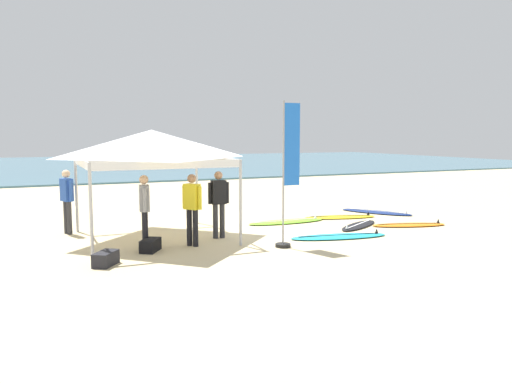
{
  "coord_description": "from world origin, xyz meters",
  "views": [
    {
      "loc": [
        -5.25,
        -12.37,
        2.61
      ],
      "look_at": [
        0.66,
        0.66,
        1.0
      ],
      "focal_mm": 35.39,
      "sensor_mm": 36.0,
      "label": 1
    }
  ],
  "objects": [
    {
      "name": "gear_bag_near_tent",
      "position": [
        -2.81,
        -1.2,
        0.14
      ],
      "size": [
        0.59,
        0.68,
        0.28
      ],
      "primitive_type": "cube",
      "rotation": [
        0.0,
        0.0,
        1.0
      ],
      "color": "black",
      "rests_on": "ground"
    },
    {
      "name": "surfboard_cyan",
      "position": [
        1.95,
        -1.67,
        0.04
      ],
      "size": [
        2.66,
        1.16,
        0.19
      ],
      "color": "#23B2CC",
      "rests_on": "ground"
    },
    {
      "name": "person_yellow",
      "position": [
        -1.77,
        -1.05,
        0.99
      ],
      "size": [
        0.39,
        0.47,
        1.71
      ],
      "color": "black",
      "rests_on": "ground"
    },
    {
      "name": "surfboard_navy",
      "position": [
        5.43,
        1.29,
        0.04
      ],
      "size": [
        1.85,
        2.46,
        0.19
      ],
      "color": "navy",
      "rests_on": "ground"
    },
    {
      "name": "surfboard_lime",
      "position": [
        1.76,
        0.86,
        0.04
      ],
      "size": [
        2.46,
        0.7,
        0.19
      ],
      "color": "#7AD12D",
      "rests_on": "ground"
    },
    {
      "name": "surfboard_yellow",
      "position": [
        3.72,
        0.92,
        0.04
      ],
      "size": [
        2.4,
        1.17,
        0.19
      ],
      "color": "yellow",
      "rests_on": "ground"
    },
    {
      "name": "gear_bag_by_pole",
      "position": [
        -3.91,
        -2.07,
        0.14
      ],
      "size": [
        0.61,
        0.67,
        0.28
      ],
      "primitive_type": "cube",
      "rotation": [
        0.0,
        0.0,
        0.96
      ],
      "color": "#232328",
      "rests_on": "ground"
    },
    {
      "name": "person_black",
      "position": [
        -0.88,
        -0.45,
        0.99
      ],
      "size": [
        0.55,
        0.24,
        1.71
      ],
      "color": "#2D2D33",
      "rests_on": "ground"
    },
    {
      "name": "canopy_tent",
      "position": [
        -2.4,
        0.23,
        2.39
      ],
      "size": [
        3.51,
        3.51,
        2.75
      ],
      "color": "#B7B7BC",
      "rests_on": "ground"
    },
    {
      "name": "surfboard_black",
      "position": [
        3.35,
        -0.57,
        0.04
      ],
      "size": [
        2.01,
        1.54,
        0.19
      ],
      "color": "black",
      "rests_on": "ground"
    },
    {
      "name": "ground_plane",
      "position": [
        0.0,
        0.0,
        0.0
      ],
      "size": [
        80.0,
        80.0,
        0.0
      ],
      "primitive_type": "plane",
      "color": "beige"
    },
    {
      "name": "banner_flag",
      "position": [
        0.25,
        -2.04,
        1.57
      ],
      "size": [
        0.6,
        0.36,
        3.4
      ],
      "color": "#99999E",
      "rests_on": "ground"
    },
    {
      "name": "person_grey",
      "position": [
        -2.85,
        -0.88,
        0.99
      ],
      "size": [
        0.27,
        0.54,
        1.71
      ],
      "color": "black",
      "rests_on": "ground"
    },
    {
      "name": "person_blue",
      "position": [
        -4.35,
        1.74,
        0.99
      ],
      "size": [
        0.34,
        0.52,
        1.71
      ],
      "color": "#2D2D33",
      "rests_on": "ground"
    },
    {
      "name": "sea",
      "position": [
        0.0,
        33.42,
        0.05
      ],
      "size": [
        80.0,
        36.0,
        0.1
      ],
      "primitive_type": "cube",
      "color": "teal",
      "rests_on": "ground"
    },
    {
      "name": "surfboard_orange",
      "position": [
        4.74,
        -1.09,
        0.04
      ],
      "size": [
        2.27,
        1.21,
        0.19
      ],
      "color": "orange",
      "rests_on": "ground"
    }
  ]
}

